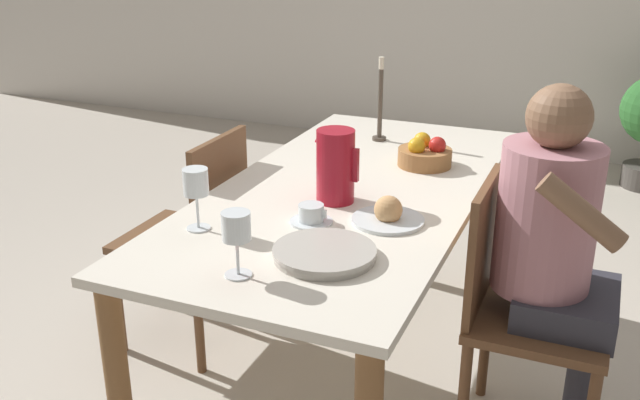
# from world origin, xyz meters

# --- Properties ---
(ground_plane) EXTENTS (20.00, 20.00, 0.00)m
(ground_plane) POSITION_xyz_m (0.00, 0.00, 0.00)
(ground_plane) COLOR beige
(dining_table) EXTENTS (0.87, 1.86, 0.75)m
(dining_table) POSITION_xyz_m (0.00, 0.00, 0.65)
(dining_table) COLOR silver
(dining_table) RESTS_ON ground_plane
(chair_person_side) EXTENTS (0.42, 0.42, 0.89)m
(chair_person_side) POSITION_xyz_m (0.63, -0.15, 0.49)
(chair_person_side) COLOR brown
(chair_person_side) RESTS_ON ground_plane
(chair_opposite) EXTENTS (0.42, 0.42, 0.89)m
(chair_opposite) POSITION_xyz_m (-0.63, -0.06, 0.49)
(chair_opposite) COLOR brown
(chair_opposite) RESTS_ON ground_plane
(person_seated) EXTENTS (0.39, 0.41, 1.20)m
(person_seated) POSITION_xyz_m (0.71, -0.12, 0.71)
(person_seated) COLOR #33333D
(person_seated) RESTS_ON ground_plane
(red_pitcher) EXTENTS (0.15, 0.13, 0.24)m
(red_pitcher) POSITION_xyz_m (-0.00, -0.15, 0.88)
(red_pitcher) COLOR #A31423
(red_pitcher) RESTS_ON dining_table
(wine_glass_water) EXTENTS (0.08, 0.08, 0.19)m
(wine_glass_water) POSITION_xyz_m (-0.30, -0.53, 0.89)
(wine_glass_water) COLOR white
(wine_glass_water) RESTS_ON dining_table
(wine_glass_juice) EXTENTS (0.08, 0.08, 0.18)m
(wine_glass_juice) POSITION_xyz_m (-0.03, -0.75, 0.88)
(wine_glass_juice) COLOR white
(wine_glass_juice) RESTS_ON dining_table
(teacup_near_person) EXTENTS (0.13, 0.13, 0.06)m
(teacup_near_person) POSITION_xyz_m (-0.00, -0.35, 0.78)
(teacup_near_person) COLOR silver
(teacup_near_person) RESTS_ON dining_table
(serving_tray) EXTENTS (0.29, 0.29, 0.03)m
(serving_tray) POSITION_xyz_m (0.13, -0.57, 0.77)
(serving_tray) COLOR #B7B2A8
(serving_tray) RESTS_ON dining_table
(bread_plate) EXTENTS (0.23, 0.23, 0.09)m
(bread_plate) POSITION_xyz_m (0.22, -0.25, 0.78)
(bread_plate) COLOR silver
(bread_plate) RESTS_ON dining_table
(fruit_bowl) EXTENTS (0.21, 0.21, 0.12)m
(fruit_bowl) POSITION_xyz_m (0.18, 0.33, 0.80)
(fruit_bowl) COLOR #9E6B3D
(fruit_bowl) RESTS_ON dining_table
(candlestick_tall) EXTENTS (0.06, 0.06, 0.35)m
(candlestick_tall) POSITION_xyz_m (-0.09, 0.59, 0.89)
(candlestick_tall) COLOR #4C4238
(candlestick_tall) RESTS_ON dining_table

